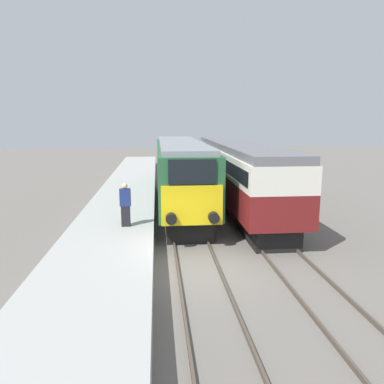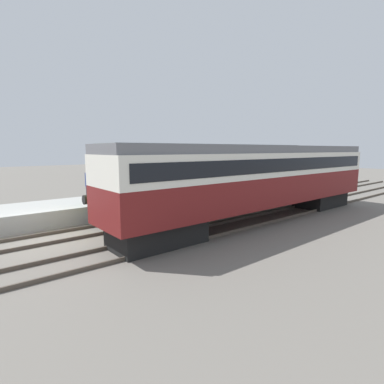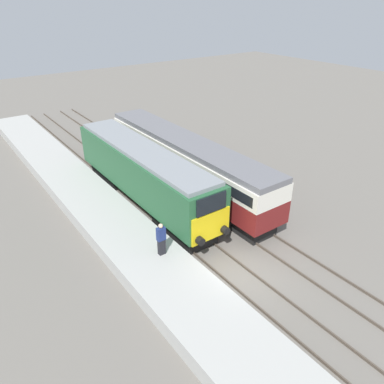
{
  "view_description": "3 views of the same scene",
  "coord_description": "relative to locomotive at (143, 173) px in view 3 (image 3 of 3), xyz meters",
  "views": [
    {
      "loc": [
        -1.37,
        -12.25,
        5.18
      ],
      "look_at": [
        0.0,
        2.34,
        2.36
      ],
      "focal_mm": 35.0,
      "sensor_mm": 36.0,
      "label": 1
    },
    {
      "loc": [
        12.9,
        -2.89,
        3.69
      ],
      "look_at": [
        1.7,
        6.34,
        1.6
      ],
      "focal_mm": 28.0,
      "sensor_mm": 36.0,
      "label": 2
    },
    {
      "loc": [
        -10.51,
        -10.55,
        12.67
      ],
      "look_at": [
        1.7,
        6.34,
        1.6
      ],
      "focal_mm": 35.0,
      "sensor_mm": 36.0,
      "label": 3
    }
  ],
  "objects": [
    {
      "name": "ground_plane",
      "position": [
        0.0,
        -9.48,
        -2.22
      ],
      "size": [
        120.0,
        120.0,
        0.0
      ],
      "primitive_type": "plane",
      "color": "slate"
    },
    {
      "name": "platform_left",
      "position": [
        -3.3,
        -1.48,
        -1.79
      ],
      "size": [
        3.5,
        50.0,
        0.86
      ],
      "color": "#A8A8A3",
      "rests_on": "ground_plane"
    },
    {
      "name": "rails_near_track",
      "position": [
        0.0,
        -4.48,
        -2.15
      ],
      "size": [
        1.51,
        60.0,
        0.14
      ],
      "color": "#4C4238",
      "rests_on": "ground_plane"
    },
    {
      "name": "rails_far_track",
      "position": [
        3.4,
        -4.48,
        -2.15
      ],
      "size": [
        1.5,
        60.0,
        0.14
      ],
      "color": "#4C4238",
      "rests_on": "ground_plane"
    },
    {
      "name": "locomotive",
      "position": [
        0.0,
        0.0,
        0.0
      ],
      "size": [
        2.7,
        14.78,
        3.96
      ],
      "color": "black",
      "rests_on": "ground_plane"
    },
    {
      "name": "passenger_carriage",
      "position": [
        3.4,
        0.03,
        0.12
      ],
      "size": [
        2.75,
        16.94,
        3.86
      ],
      "color": "black",
      "rests_on": "ground_plane"
    },
    {
      "name": "person_on_platform",
      "position": [
        -2.69,
        -6.57,
        -0.45
      ],
      "size": [
        0.44,
        0.26,
        1.81
      ],
      "color": "black",
      "rests_on": "platform_left"
    }
  ]
}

